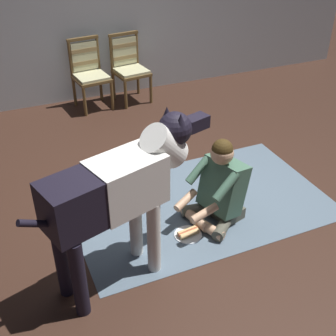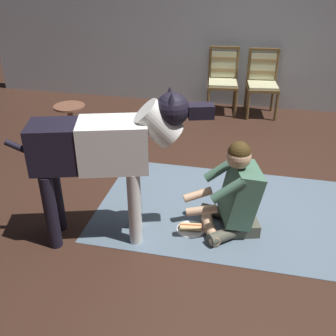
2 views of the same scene
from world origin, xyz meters
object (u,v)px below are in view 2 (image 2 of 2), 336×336
at_px(dining_chair_right_of_pair, 262,79).
at_px(round_side_table, 71,120).
at_px(hot_dog_on_plate, 191,228).
at_px(person_sitting_on_floor, 235,195).
at_px(large_dog, 106,149).
at_px(dining_chair_left_of_pair, 223,77).

bearing_deg(dining_chair_right_of_pair, round_side_table, -146.46).
xyz_separation_m(hot_dog_on_plate, round_side_table, (-1.87, 1.59, 0.27)).
xyz_separation_m(person_sitting_on_floor, hot_dog_on_plate, (-0.36, -0.11, -0.33)).
relative_size(large_dog, round_side_table, 3.20).
xyz_separation_m(person_sitting_on_floor, large_dog, (-1.04, -0.31, 0.49)).
xyz_separation_m(dining_chair_left_of_pair, person_sitting_on_floor, (0.41, -3.08, -0.18)).
xyz_separation_m(dining_chair_left_of_pair, hot_dog_on_plate, (0.05, -3.19, -0.52)).
bearing_deg(person_sitting_on_floor, dining_chair_right_of_pair, 86.57).
distance_m(dining_chair_right_of_pair, person_sitting_on_floor, 3.09).
bearing_deg(round_side_table, dining_chair_right_of_pair, 33.54).
relative_size(dining_chair_left_of_pair, person_sitting_on_floor, 1.13).
distance_m(large_dog, round_side_table, 2.22).
bearing_deg(dining_chair_right_of_pair, large_dog, -109.85).
bearing_deg(dining_chair_right_of_pair, hot_dog_on_plate, -99.75).
height_order(person_sitting_on_floor, round_side_table, person_sitting_on_floor).
relative_size(large_dog, hot_dog_on_plate, 6.17).
xyz_separation_m(dining_chair_left_of_pair, large_dog, (-0.63, -3.40, 0.30)).
height_order(person_sitting_on_floor, hot_dog_on_plate, person_sitting_on_floor).
distance_m(dining_chair_right_of_pair, round_side_table, 2.91).
bearing_deg(round_side_table, person_sitting_on_floor, -33.47).
distance_m(dining_chair_right_of_pair, hot_dog_on_plate, 3.28).
bearing_deg(large_dog, person_sitting_on_floor, 16.69).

